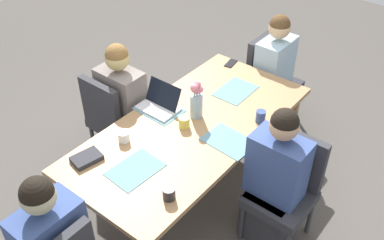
# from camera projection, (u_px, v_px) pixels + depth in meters

# --- Properties ---
(ground_plane) EXTENTS (10.00, 10.00, 0.00)m
(ground_plane) POSITION_uv_depth(u_px,v_px,m) (192.00, 191.00, 3.83)
(ground_plane) COLOR #4C4742
(dining_table) EXTENTS (2.06, 0.98, 0.74)m
(dining_table) POSITION_uv_depth(u_px,v_px,m) (192.00, 133.00, 3.42)
(dining_table) COLOR #9E754C
(dining_table) RESTS_ON ground_plane
(chair_head_left_left_near) EXTENTS (0.44, 0.44, 0.90)m
(chair_head_left_left_near) POSITION_uv_depth(u_px,v_px,m) (268.00, 76.00, 4.39)
(chair_head_left_left_near) COLOR #2D2D33
(chair_head_left_left_near) RESTS_ON ground_plane
(person_head_left_left_near) EXTENTS (0.40, 0.36, 1.19)m
(person_head_left_left_near) POSITION_uv_depth(u_px,v_px,m) (272.00, 79.00, 4.30)
(person_head_left_left_near) COLOR #2D2D33
(person_head_left_left_near) RESTS_ON ground_plane
(chair_far_left_far) EXTENTS (0.44, 0.44, 0.90)m
(chair_far_left_far) POSITION_uv_depth(u_px,v_px,m) (286.00, 185.00, 3.21)
(chair_far_left_far) COLOR #2D2D33
(chair_far_left_far) RESTS_ON ground_plane
(person_far_left_far) EXTENTS (0.36, 0.40, 1.19)m
(person_far_left_far) POSITION_uv_depth(u_px,v_px,m) (275.00, 184.00, 3.18)
(person_far_left_far) COLOR #2D2D33
(person_far_left_far) RESTS_ON ground_plane
(chair_near_right_near) EXTENTS (0.44, 0.44, 0.90)m
(chair_near_right_near) POSITION_uv_depth(u_px,v_px,m) (113.00, 116.00, 3.86)
(chair_near_right_near) COLOR #2D2D33
(chair_near_right_near) RESTS_ON ground_plane
(person_near_right_near) EXTENTS (0.36, 0.40, 1.19)m
(person_near_right_near) POSITION_uv_depth(u_px,v_px,m) (123.00, 112.00, 3.86)
(person_near_right_near) COLOR #2D2D33
(person_near_right_near) RESTS_ON ground_plane
(flower_vase) EXTENTS (0.11, 0.10, 0.31)m
(flower_vase) POSITION_uv_depth(u_px,v_px,m) (196.00, 101.00, 3.38)
(flower_vase) COLOR #8EA8B7
(flower_vase) RESTS_ON dining_table
(placemat_head_left_left_near) EXTENTS (0.36, 0.26, 0.00)m
(placemat_head_left_left_near) POSITION_uv_depth(u_px,v_px,m) (235.00, 91.00, 3.75)
(placemat_head_left_left_near) COLOR slate
(placemat_head_left_left_near) RESTS_ON dining_table
(placemat_head_right_left_mid) EXTENTS (0.38, 0.28, 0.00)m
(placemat_head_right_left_mid) POSITION_uv_depth(u_px,v_px,m) (135.00, 169.00, 2.99)
(placemat_head_right_left_mid) COLOR slate
(placemat_head_right_left_mid) RESTS_ON dining_table
(placemat_far_left_far) EXTENTS (0.28, 0.37, 0.00)m
(placemat_far_left_far) POSITION_uv_depth(u_px,v_px,m) (229.00, 141.00, 3.23)
(placemat_far_left_far) COLOR slate
(placemat_far_left_far) RESTS_ON dining_table
(placemat_near_right_near) EXTENTS (0.27, 0.37, 0.00)m
(placemat_near_right_near) POSITION_uv_depth(u_px,v_px,m) (159.00, 110.00, 3.53)
(placemat_near_right_near) COLOR slate
(placemat_near_right_near) RESTS_ON dining_table
(laptop_near_right_near) EXTENTS (0.22, 0.32, 0.20)m
(laptop_near_right_near) POSITION_uv_depth(u_px,v_px,m) (160.00, 104.00, 3.53)
(laptop_near_right_near) COLOR silver
(laptop_near_right_near) RESTS_ON dining_table
(coffee_mug_near_left) EXTENTS (0.08, 0.08, 0.09)m
(coffee_mug_near_left) POSITION_uv_depth(u_px,v_px,m) (184.00, 122.00, 3.34)
(coffee_mug_near_left) COLOR #DBC64C
(coffee_mug_near_left) RESTS_ON dining_table
(coffee_mug_near_right) EXTENTS (0.08, 0.08, 0.09)m
(coffee_mug_near_right) POSITION_uv_depth(u_px,v_px,m) (169.00, 193.00, 2.77)
(coffee_mug_near_right) COLOR #232328
(coffee_mug_near_right) RESTS_ON dining_table
(coffee_mug_centre_left) EXTENTS (0.07, 0.07, 0.10)m
(coffee_mug_centre_left) POSITION_uv_depth(u_px,v_px,m) (261.00, 116.00, 3.38)
(coffee_mug_centre_left) COLOR #33477A
(coffee_mug_centre_left) RESTS_ON dining_table
(coffee_mug_centre_right) EXTENTS (0.08, 0.08, 0.08)m
(coffee_mug_centre_right) POSITION_uv_depth(u_px,v_px,m) (124.00, 136.00, 3.21)
(coffee_mug_centre_right) COLOR white
(coffee_mug_centre_right) RESTS_ON dining_table
(book_red_cover) EXTENTS (0.22, 0.18, 0.04)m
(book_red_cover) POSITION_uv_depth(u_px,v_px,m) (87.00, 158.00, 3.06)
(book_red_cover) COLOR #28282D
(book_red_cover) RESTS_ON dining_table
(phone_black) EXTENTS (0.16, 0.09, 0.01)m
(phone_black) POSITION_uv_depth(u_px,v_px,m) (231.00, 63.00, 4.10)
(phone_black) COLOR black
(phone_black) RESTS_ON dining_table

